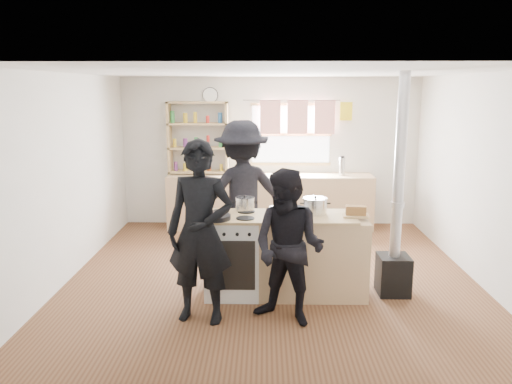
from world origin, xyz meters
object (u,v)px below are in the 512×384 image
Objects in this scene: person_near_left at (200,232)px; cooking_island at (285,255)px; stockpot_counter at (315,206)px; stockpot_stove at (245,204)px; bread_board at (356,212)px; flue_heater at (395,238)px; thermos at (342,166)px; person_far at (242,195)px; person_near_right at (289,248)px; roast_tray at (285,211)px; skillet_greens at (216,217)px.

cooking_island is at bearing 47.48° from person_near_left.
stockpot_stove is at bearing 171.22° from stockpot_counter.
person_near_left reaches higher than bread_board.
flue_heater reaches higher than bread_board.
person_far is (-1.57, -1.83, -0.09)m from thermos.
person_far is at bearing 88.41° from person_near_left.
person_near_right reaches higher than bread_board.
person_far is (-0.87, 0.86, -0.06)m from stockpot_counter.
thermos is 2.78m from stockpot_counter.
roast_tray is 1.33× the size of stockpot_counter.
roast_tray is 0.19× the size of person_far.
skillet_greens is at bearing 87.33° from person_near_left.
skillet_greens is at bearing -121.38° from thermos.
stockpot_stove is (-1.50, -2.56, -0.04)m from thermos.
stockpot_stove is at bearing 75.08° from person_near_left.
person_far is (-0.53, 1.64, 0.18)m from person_near_right.
person_near_left is at bearing -162.09° from flue_heater.
person_near_right is at bearing 7.65° from person_near_left.
flue_heater is at bearing 58.17° from person_near_right.
flue_heater reaches higher than stockpot_counter.
stockpot_stove reaches higher than roast_tray.
person_near_right is at bearing -89.75° from cooking_island.
flue_heater is (0.47, 0.06, -0.32)m from bread_board.
thermos reaches higher than cooking_island.
thermos is at bearing 59.62° from stockpot_stove.
person_near_right is (0.46, -0.91, -0.23)m from stockpot_stove.
thermos reaches higher than bread_board.
cooking_island is at bearing -165.86° from stockpot_counter.
cooking_island is (-1.04, -2.77, -0.58)m from thermos.
stockpot_stove is 0.75× the size of bread_board.
stockpot_stove is (0.30, 0.39, 0.05)m from skillet_greens.
person_near_right is (0.87, -0.04, -0.14)m from person_near_left.
stockpot_counter is 1.22m from person_far.
thermos is 0.19× the size of person_near_right.
flue_heater is 1.60× the size of person_near_right.
flue_heater is 1.30× the size of person_far.
roast_tray is (0.76, 0.23, 0.01)m from skillet_greens.
thermos is 0.15× the size of cooking_island.
person_far reaches higher than bread_board.
flue_heater reaches higher than person_near_right.
cooking_island is 5.45× the size of roast_tray.
flue_heater reaches higher than thermos.
roast_tray is at bearing 179.28° from flue_heater.
person_far is at bearing 152.71° from flue_heater.
thermos is at bearing 69.40° from cooking_island.
roast_tray is 0.20× the size of person_near_left.
thermos is 0.15× the size of person_far.
skillet_greens is 0.79m from roast_tray.
person_near_left is (-1.64, -0.62, -0.06)m from bread_board.
roast_tray is 0.14× the size of flue_heater.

